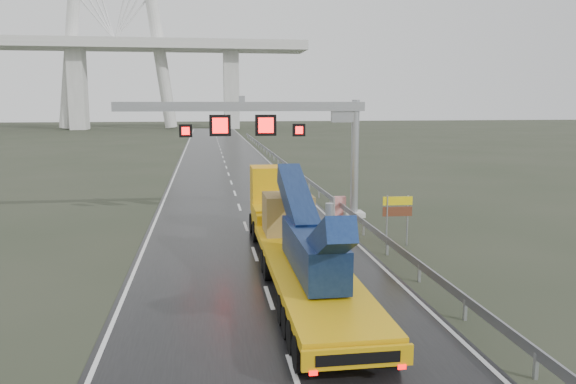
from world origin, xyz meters
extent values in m
plane|color=#2B3223|center=(0.00, 0.00, 0.00)|extent=(400.00, 400.00, 0.00)
cube|color=black|center=(0.00, 40.00, 0.01)|extent=(11.00, 200.00, 0.02)
cube|color=beige|center=(6.90, 18.00, 0.15)|extent=(1.20, 1.20, 0.30)
cylinder|color=#A0A2A9|center=(6.90, 18.00, 3.60)|extent=(0.48, 0.48, 7.20)
cube|color=#A0A2A9|center=(0.00, 18.00, 6.80)|extent=(14.80, 0.55, 0.55)
cube|color=#A0A2A9|center=(6.10, 18.00, 6.30)|extent=(1.40, 0.35, 0.90)
cube|color=#A0A2A9|center=(0.00, 18.00, 7.25)|extent=(0.35, 0.35, 0.35)
cube|color=black|center=(-1.30, 17.95, 5.70)|extent=(1.25, 0.25, 1.25)
cube|color=#FF0C0C|center=(-1.30, 17.81, 5.70)|extent=(0.90, 0.02, 0.90)
cube|color=black|center=(1.40, 17.95, 5.70)|extent=(1.25, 0.25, 1.25)
cube|color=#FF0C0C|center=(1.40, 17.81, 5.70)|extent=(0.90, 0.02, 0.90)
cube|color=black|center=(-3.30, 17.95, 5.40)|extent=(0.75, 0.25, 0.75)
cube|color=#FF0C0C|center=(-3.30, 17.81, 5.40)|extent=(0.54, 0.02, 0.54)
cube|color=black|center=(3.40, 17.95, 5.40)|extent=(0.75, 0.25, 0.75)
cube|color=#FF0C0C|center=(3.40, 17.81, 5.40)|extent=(0.54, 0.02, 0.54)
cube|color=beige|center=(-35.00, 140.00, 10.50)|extent=(4.00, 6.00, 21.00)
cube|color=beige|center=(5.00, 140.00, 10.50)|extent=(4.00, 6.00, 21.00)
cube|color=#CE9E0B|center=(1.44, 4.13, 1.02)|extent=(2.75, 13.65, 0.34)
cube|color=#CE9E0B|center=(1.43, -2.84, 0.83)|extent=(2.83, 0.12, 0.54)
cube|color=black|center=(1.43, -2.91, 0.83)|extent=(2.14, 0.02, 0.29)
cube|color=#FF0505|center=(0.31, -2.91, 0.54)|extent=(0.21, 0.04, 0.12)
cube|color=#FF0505|center=(2.55, -2.91, 0.54)|extent=(0.21, 0.04, 0.12)
cube|color=#CE9E0B|center=(1.46, 11.34, 1.41)|extent=(2.54, 1.17, 0.49)
cube|color=#CE9E0B|center=(1.46, 12.90, 1.17)|extent=(2.54, 2.93, 1.17)
cube|color=#CE9E0B|center=(1.46, 14.66, 2.34)|extent=(2.44, 1.95, 2.53)
cube|color=black|center=(1.46, 15.65, 2.63)|extent=(2.24, 0.05, 1.17)
cube|color=#10224D|center=(1.44, 3.16, 1.95)|extent=(1.38, 5.85, 1.36)
cube|color=#10224D|center=(1.45, 6.57, 3.12)|extent=(0.98, 5.37, 2.49)
cube|color=#10224D|center=(1.44, 0.72, 2.83)|extent=(0.88, 3.86, 2.35)
cylinder|color=#A0A2A9|center=(2.02, 3.15, 2.83)|extent=(0.29, 0.29, 1.56)
cube|color=olive|center=(1.45, 9.20, 2.07)|extent=(2.15, 2.15, 1.75)
cylinder|color=black|center=(1.43, -0.26, 0.49)|extent=(2.83, 0.98, 0.97)
cylinder|color=black|center=(1.45, 6.57, 0.49)|extent=(2.83, 0.98, 0.97)
cylinder|color=black|center=(1.46, 14.46, 0.54)|extent=(2.63, 1.08, 1.07)
cylinder|color=#A0A2A9|center=(6.57, 10.58, 1.27)|extent=(0.08, 0.08, 2.53)
cylinder|color=#A0A2A9|center=(7.63, 10.58, 1.27)|extent=(0.08, 0.08, 2.53)
cube|color=yellow|center=(7.10, 10.58, 2.27)|extent=(1.48, 0.12, 0.42)
cube|color=brown|center=(7.10, 10.58, 1.74)|extent=(1.48, 0.12, 0.47)
cube|color=red|center=(6.10, 18.46, 0.60)|extent=(0.72, 0.41, 1.20)
camera|label=1|loc=(-2.15, -15.43, 7.03)|focal=35.00mm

